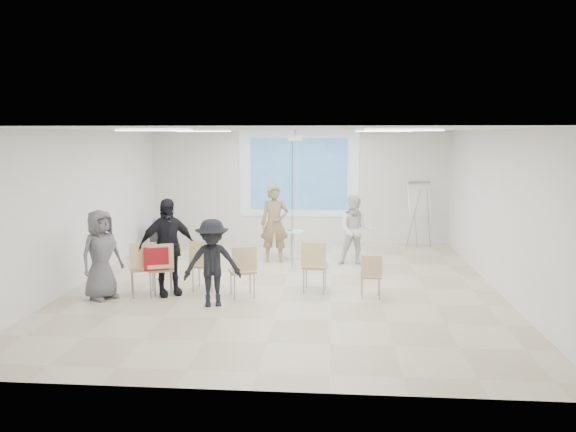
# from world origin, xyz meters

# --- Properties ---
(floor) EXTENTS (8.00, 9.00, 0.10)m
(floor) POSITION_xyz_m (0.00, 0.00, -0.05)
(floor) COLOR beige
(floor) RESTS_ON ground
(ceiling) EXTENTS (8.00, 9.00, 0.10)m
(ceiling) POSITION_xyz_m (0.00, 0.00, 3.05)
(ceiling) COLOR white
(ceiling) RESTS_ON wall_back
(wall_back) EXTENTS (8.00, 0.10, 3.00)m
(wall_back) POSITION_xyz_m (0.00, 4.55, 1.50)
(wall_back) COLOR silver
(wall_back) RESTS_ON floor
(wall_left) EXTENTS (0.10, 9.00, 3.00)m
(wall_left) POSITION_xyz_m (-4.05, 0.00, 1.50)
(wall_left) COLOR silver
(wall_left) RESTS_ON floor
(wall_right) EXTENTS (0.10, 9.00, 3.00)m
(wall_right) POSITION_xyz_m (4.05, 0.00, 1.50)
(wall_right) COLOR silver
(wall_right) RESTS_ON floor
(projection_halo) EXTENTS (3.20, 0.01, 2.30)m
(projection_halo) POSITION_xyz_m (0.00, 4.49, 1.85)
(projection_halo) COLOR silver
(projection_halo) RESTS_ON wall_back
(projection_image) EXTENTS (2.60, 0.01, 1.90)m
(projection_image) POSITION_xyz_m (0.00, 4.47, 1.85)
(projection_image) COLOR teal
(projection_image) RESTS_ON wall_back
(pedestal_table) EXTENTS (0.67, 0.67, 0.67)m
(pedestal_table) POSITION_xyz_m (-0.03, 2.49, 0.37)
(pedestal_table) COLOR silver
(pedestal_table) RESTS_ON floor
(player_left) EXTENTS (0.78, 0.58, 2.00)m
(player_left) POSITION_xyz_m (-0.41, 2.07, 1.00)
(player_left) COLOR #907E58
(player_left) RESTS_ON floor
(player_right) EXTENTS (0.86, 0.69, 1.75)m
(player_right) POSITION_xyz_m (1.42, 1.88, 0.88)
(player_right) COLOR white
(player_right) RESTS_ON floor
(controller_left) EXTENTS (0.05, 0.12, 0.04)m
(controller_left) POSITION_xyz_m (-0.23, 2.32, 1.32)
(controller_left) COLOR silver
(controller_left) RESTS_ON player_left
(controller_right) EXTENTS (0.04, 0.11, 0.04)m
(controller_right) POSITION_xyz_m (1.24, 2.13, 1.18)
(controller_right) COLOR silver
(controller_right) RESTS_ON player_right
(chair_far_left) EXTENTS (0.63, 0.65, 1.00)m
(chair_far_left) POSITION_xyz_m (-2.49, -0.89, 0.59)
(chair_far_left) COLOR tan
(chair_far_left) RESTS_ON floor
(chair_left_mid) EXTENTS (0.60, 0.62, 0.99)m
(chair_left_mid) POSITION_xyz_m (-2.17, -0.87, 0.58)
(chair_left_mid) COLOR tan
(chair_left_mid) RESTS_ON floor
(chair_left_inner) EXTENTS (0.49, 0.52, 0.97)m
(chair_left_inner) POSITION_xyz_m (-1.47, -0.49, 0.57)
(chair_left_inner) COLOR tan
(chair_left_inner) RESTS_ON floor
(chair_center) EXTENTS (0.58, 0.60, 0.94)m
(chair_center) POSITION_xyz_m (-0.67, -0.85, 0.56)
(chair_center) COLOR tan
(chair_center) RESTS_ON floor
(chair_right_inner) EXTENTS (0.49, 0.52, 0.96)m
(chair_right_inner) POSITION_xyz_m (0.58, -0.42, 0.57)
(chair_right_inner) COLOR tan
(chair_right_inner) RESTS_ON floor
(chair_right_far) EXTENTS (0.38, 0.40, 0.80)m
(chair_right_far) POSITION_xyz_m (1.60, -0.73, 0.47)
(chair_right_far) COLOR tan
(chair_right_far) RESTS_ON floor
(red_jacket) EXTENTS (0.44, 0.24, 0.41)m
(red_jacket) POSITION_xyz_m (-2.20, -1.01, 0.72)
(red_jacket) COLOR #A2141C
(red_jacket) RESTS_ON chair_left_mid
(laptop) EXTENTS (0.37, 0.29, 0.03)m
(laptop) POSITION_xyz_m (-1.46, -0.39, 0.52)
(laptop) COLOR black
(laptop) RESTS_ON chair_left_inner
(audience_left) EXTENTS (1.38, 1.22, 2.04)m
(audience_left) POSITION_xyz_m (-2.07, -0.77, 1.02)
(audience_left) COLOR black
(audience_left) RESTS_ON floor
(audience_mid) EXTENTS (1.22, 0.86, 1.70)m
(audience_mid) POSITION_xyz_m (-1.12, -1.36, 0.85)
(audience_mid) COLOR black
(audience_mid) RESTS_ON floor
(audience_outer) EXTENTS (0.96, 1.05, 1.79)m
(audience_outer) POSITION_xyz_m (-3.17, -1.10, 0.90)
(audience_outer) COLOR slate
(audience_outer) RESTS_ON floor
(flipchart_easel) EXTENTS (0.69, 0.55, 1.73)m
(flipchart_easel) POSITION_xyz_m (3.10, 3.82, 1.28)
(flipchart_easel) COLOR gray
(flipchart_easel) RESTS_ON floor
(av_cart) EXTENTS (0.58, 0.50, 0.77)m
(av_cart) POSITION_xyz_m (-3.46, 3.31, 0.36)
(av_cart) COLOR black
(av_cart) RESTS_ON floor
(ceiling_projector) EXTENTS (0.30, 0.25, 3.00)m
(ceiling_projector) POSITION_xyz_m (0.10, 1.49, 2.69)
(ceiling_projector) COLOR white
(ceiling_projector) RESTS_ON ceiling
(fluor_panel_nw) EXTENTS (1.20, 0.30, 0.02)m
(fluor_panel_nw) POSITION_xyz_m (-2.00, 2.00, 2.97)
(fluor_panel_nw) COLOR white
(fluor_panel_nw) RESTS_ON ceiling
(fluor_panel_ne) EXTENTS (1.20, 0.30, 0.02)m
(fluor_panel_ne) POSITION_xyz_m (2.00, 2.00, 2.97)
(fluor_panel_ne) COLOR white
(fluor_panel_ne) RESTS_ON ceiling
(fluor_panel_sw) EXTENTS (1.20, 0.30, 0.02)m
(fluor_panel_sw) POSITION_xyz_m (-2.00, -1.50, 2.97)
(fluor_panel_sw) COLOR white
(fluor_panel_sw) RESTS_ON ceiling
(fluor_panel_se) EXTENTS (1.20, 0.30, 0.02)m
(fluor_panel_se) POSITION_xyz_m (2.00, -1.50, 2.97)
(fluor_panel_se) COLOR white
(fluor_panel_se) RESTS_ON ceiling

